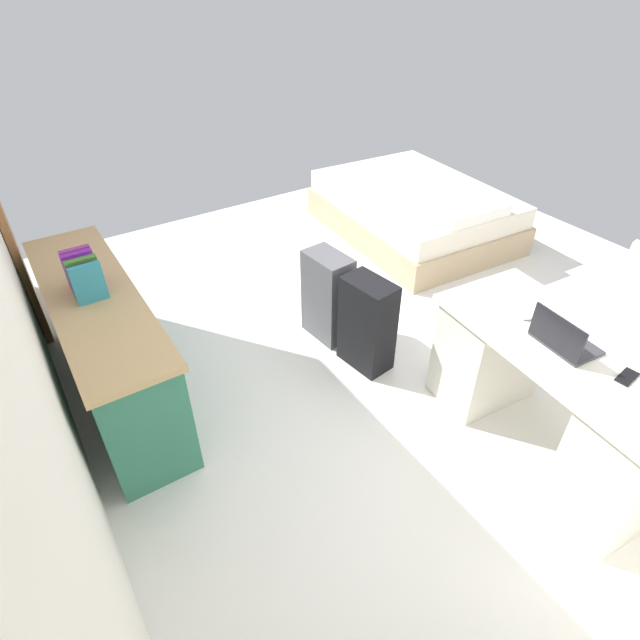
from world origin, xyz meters
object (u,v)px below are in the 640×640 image
(cell_phone_near_laptop, at_px, (627,377))
(suitcase_black, at_px, (367,324))
(suitcase_spare_grey, at_px, (328,296))
(laptop, at_px, (562,339))
(bed, at_px, (414,211))
(computer_mouse, at_px, (528,316))
(figurine_small, at_px, (72,255))
(desk, at_px, (552,396))
(office_chair, at_px, (631,333))
(credenza, at_px, (108,346))

(cell_phone_near_laptop, bearing_deg, suitcase_black, 9.81)
(suitcase_spare_grey, relative_size, laptop, 2.06)
(bed, relative_size, computer_mouse, 19.90)
(bed, height_order, cell_phone_near_laptop, cell_phone_near_laptop)
(figurine_small, bearing_deg, laptop, -138.67)
(cell_phone_near_laptop, bearing_deg, bed, -30.44)
(desk, bearing_deg, bed, -25.96)
(suitcase_spare_grey, distance_m, figurine_small, 1.71)
(suitcase_spare_grey, xyz_separation_m, figurine_small, (0.65, 1.51, 0.50))
(computer_mouse, bearing_deg, office_chair, -99.38)
(office_chair, relative_size, figurine_small, 8.55)
(desk, height_order, bed, desk)
(bed, relative_size, laptop, 6.04)
(laptop, bearing_deg, cell_phone_near_laptop, -168.28)
(office_chair, distance_m, cell_phone_near_laptop, 0.97)
(computer_mouse, bearing_deg, credenza, 58.09)
(cell_phone_near_laptop, bearing_deg, figurine_small, 31.14)
(cell_phone_near_laptop, bearing_deg, computer_mouse, -7.06)
(suitcase_black, bearing_deg, laptop, -168.85)
(laptop, height_order, figurine_small, laptop)
(bed, bearing_deg, cell_phone_near_laptop, 156.82)
(computer_mouse, xyz_separation_m, cell_phone_near_laptop, (-0.58, -0.00, -0.01))
(figurine_small, bearing_deg, suitcase_black, -124.70)
(desk, xyz_separation_m, office_chair, (0.07, -0.86, 0.03))
(office_chair, relative_size, suitcase_spare_grey, 1.38)
(suitcase_black, xyz_separation_m, suitcase_spare_grey, (0.42, 0.04, 0.00))
(suitcase_spare_grey, xyz_separation_m, cell_phone_near_laptop, (-1.86, -0.48, 0.41))
(laptop, distance_m, computer_mouse, 0.27)
(bed, distance_m, laptop, 2.81)
(office_chair, height_order, suitcase_black, office_chair)
(computer_mouse, bearing_deg, laptop, 170.98)
(suitcase_black, bearing_deg, figurine_small, 47.88)
(computer_mouse, bearing_deg, desk, -178.52)
(desk, distance_m, office_chair, 0.87)
(credenza, relative_size, laptop, 5.47)
(computer_mouse, xyz_separation_m, figurine_small, (1.93, 1.98, 0.08))
(credenza, height_order, suitcase_black, credenza)
(credenza, height_order, cell_phone_near_laptop, credenza)
(desk, height_order, suitcase_black, desk)
(credenza, bearing_deg, bed, -77.75)
(desk, bearing_deg, computer_mouse, -3.88)
(desk, bearing_deg, suitcase_black, 20.10)
(credenza, distance_m, cell_phone_near_laptop, 2.90)
(laptop, height_order, cell_phone_near_laptop, laptop)
(suitcase_spare_grey, bearing_deg, computer_mouse, -164.60)
(computer_mouse, bearing_deg, bed, -23.10)
(desk, height_order, office_chair, office_chair)
(laptop, distance_m, cell_phone_near_laptop, 0.33)
(cell_phone_near_laptop, bearing_deg, suitcase_spare_grey, 7.24)
(suitcase_black, bearing_deg, computer_mouse, -160.30)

